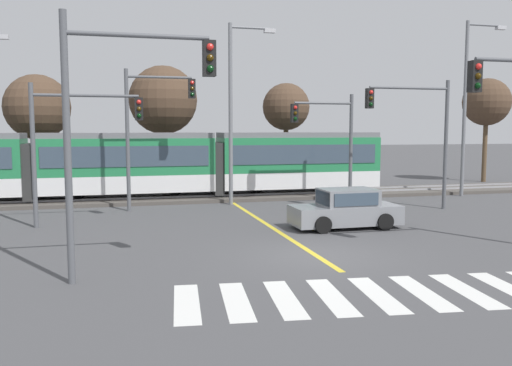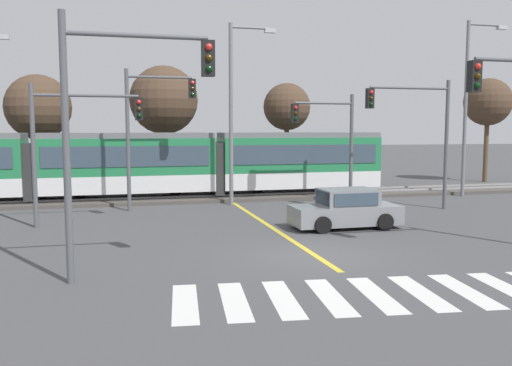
{
  "view_description": "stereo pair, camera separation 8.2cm",
  "coord_description": "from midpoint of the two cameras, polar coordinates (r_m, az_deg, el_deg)",
  "views": [
    {
      "loc": [
        -5.8,
        -15.12,
        3.85
      ],
      "look_at": [
        -0.25,
        6.35,
        1.6
      ],
      "focal_mm": 38.0,
      "sensor_mm": 36.0,
      "label": 1
    },
    {
      "loc": [
        -5.72,
        -15.14,
        3.85
      ],
      "look_at": [
        -0.25,
        6.35,
        1.6
      ],
      "focal_mm": 38.0,
      "sensor_mm": 36.0,
      "label": 2
    }
  ],
  "objects": [
    {
      "name": "street_lamp_centre",
      "position": [
        27.25,
        -2.33,
        8.43
      ],
      "size": [
        2.39,
        0.28,
        8.99
      ],
      "color": "slate",
      "rests_on": "ground"
    },
    {
      "name": "crosswalk_stripe_0",
      "position": [
        12.33,
        -7.5,
        -12.42
      ],
      "size": [
        0.86,
        2.84,
        0.01
      ],
      "primitive_type": "cube",
      "rotation": [
        0.0,
        0.0,
        -0.11
      ],
      "color": "silver",
      "rests_on": "ground"
    },
    {
      "name": "sedan_crossing",
      "position": [
        21.24,
        9.31,
        -2.81
      ],
      "size": [
        4.22,
        1.95,
        1.52
      ],
      "color": "gray",
      "rests_on": "ground"
    },
    {
      "name": "traffic_light_near_left",
      "position": [
        13.88,
        -14.61,
        7.59
      ],
      "size": [
        3.75,
        0.38,
        6.65
      ],
      "color": "#515459",
      "rests_on": "ground"
    },
    {
      "name": "street_lamp_east",
      "position": [
        32.94,
        21.39,
        8.3
      ],
      "size": [
        2.51,
        0.28,
        9.77
      ],
      "color": "slate",
      "rests_on": "ground"
    },
    {
      "name": "light_rail_tram",
      "position": [
        29.3,
        -13.53,
        2.1
      ],
      "size": [
        28.0,
        2.64,
        3.43
      ],
      "color": "silver",
      "rests_on": "track_bed"
    },
    {
      "name": "lane_centre_line",
      "position": [
        21.36,
        1.4,
        -4.58
      ],
      "size": [
        0.2,
        14.09,
        0.01
      ],
      "primitive_type": "cube",
      "color": "gold",
      "rests_on": "ground"
    },
    {
      "name": "crosswalk_stripe_3",
      "position": [
        12.8,
        7.77,
        -11.74
      ],
      "size": [
        0.86,
        2.84,
        0.01
      ],
      "primitive_type": "cube",
      "rotation": [
        0.0,
        0.0,
        -0.11
      ],
      "color": "silver",
      "rests_on": "ground"
    },
    {
      "name": "bare_tree_far_west",
      "position": [
        34.17,
        -22.1,
        7.38
      ],
      "size": [
        3.77,
        3.77,
        6.96
      ],
      "color": "brown",
      "rests_on": "ground"
    },
    {
      "name": "ground_plane",
      "position": [
        16.64,
        6.23,
        -7.62
      ],
      "size": [
        200.0,
        200.0,
        0.0
      ],
      "primitive_type": "plane",
      "color": "#474749"
    },
    {
      "name": "crosswalk_stripe_6",
      "position": [
        14.04,
        21.05,
        -10.49
      ],
      "size": [
        0.86,
        2.84,
        0.01
      ],
      "primitive_type": "cube",
      "rotation": [
        0.0,
        0.0,
        -0.11
      ],
      "color": "silver",
      "rests_on": "ground"
    },
    {
      "name": "crosswalk_stripe_7",
      "position": [
        14.6,
        24.88,
        -10.02
      ],
      "size": [
        0.86,
        2.84,
        0.01
      ],
      "primitive_type": "cube",
      "rotation": [
        0.0,
        0.0,
        -0.11
      ],
      "color": "silver",
      "rests_on": "ground"
    },
    {
      "name": "crosswalk_stripe_2",
      "position": [
        12.55,
        2.83,
        -12.05
      ],
      "size": [
        0.86,
        2.84,
        0.01
      ],
      "primitive_type": "cube",
      "rotation": [
        0.0,
        0.0,
        -0.11
      ],
      "color": "silver",
      "rests_on": "ground"
    },
    {
      "name": "traffic_light_far_right",
      "position": [
        27.2,
        7.74,
        5.28
      ],
      "size": [
        3.25,
        0.38,
        5.53
      ],
      "color": "#515459",
      "rests_on": "ground"
    },
    {
      "name": "rail_far",
      "position": [
        30.73,
        -3.59,
        -0.99
      ],
      "size": [
        120.0,
        0.08,
        0.1
      ],
      "primitive_type": "cube",
      "color": "#939399",
      "rests_on": "track_bed"
    },
    {
      "name": "crosswalk_stripe_4",
      "position": [
        13.13,
        12.48,
        -11.37
      ],
      "size": [
        0.86,
        2.84,
        0.01
      ],
      "primitive_type": "cube",
      "rotation": [
        0.0,
        0.0,
        -0.11
      ],
      "color": "silver",
      "rests_on": "ground"
    },
    {
      "name": "bare_tree_west",
      "position": [
        34.3,
        -9.81,
        8.57
      ],
      "size": [
        4.21,
        4.21,
        7.69
      ],
      "color": "brown",
      "rests_on": "ground"
    },
    {
      "name": "crosswalk_stripe_1",
      "position": [
        12.39,
        -2.29,
        -12.28
      ],
      "size": [
        0.86,
        2.84,
        0.01
      ],
      "primitive_type": "cube",
      "rotation": [
        0.0,
        0.0,
        -0.11
      ],
      "color": "silver",
      "rests_on": "ground"
    },
    {
      "name": "traffic_light_far_left",
      "position": [
        25.75,
        -11.23,
        6.7
      ],
      "size": [
        3.25,
        0.38,
        6.55
      ],
      "color": "#515459",
      "rests_on": "ground"
    },
    {
      "name": "crosswalk_stripe_5",
      "position": [
        13.55,
        16.92,
        -10.94
      ],
      "size": [
        0.86,
        2.84,
        0.01
      ],
      "primitive_type": "cube",
      "rotation": [
        0.0,
        0.0,
        -0.11
      ],
      "color": "silver",
      "rests_on": "ground"
    },
    {
      "name": "bare_tree_far_east",
      "position": [
        42.21,
        23.06,
        7.79
      ],
      "size": [
        3.35,
        3.35,
        7.38
      ],
      "color": "brown",
      "rests_on": "ground"
    },
    {
      "name": "track_bed",
      "position": [
        30.05,
        -3.33,
        -1.41
      ],
      "size": [
        120.0,
        4.0,
        0.18
      ],
      "primitive_type": "cube",
      "color": "#4C4742",
      "rests_on": "ground"
    },
    {
      "name": "traffic_light_mid_right",
      "position": [
        26.47,
        16.74,
        6.03
      ],
      "size": [
        4.25,
        0.38,
        6.09
      ],
      "color": "#515459",
      "rests_on": "ground"
    },
    {
      "name": "rail_near",
      "position": [
        29.33,
        -3.06,
        -1.31
      ],
      "size": [
        120.0,
        0.08,
        0.1
      ],
      "primitive_type": "cube",
      "color": "#939399",
      "rests_on": "track_bed"
    },
    {
      "name": "traffic_light_mid_left",
      "position": [
        22.29,
        -18.71,
        5.15
      ],
      "size": [
        4.25,
        0.38,
        5.57
      ],
      "color": "#515459",
      "rests_on": "ground"
    },
    {
      "name": "bare_tree_east",
      "position": [
        35.51,
        3.12,
        7.94
      ],
      "size": [
        3.05,
        3.05,
        6.76
      ],
      "color": "brown",
      "rests_on": "ground"
    }
  ]
}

